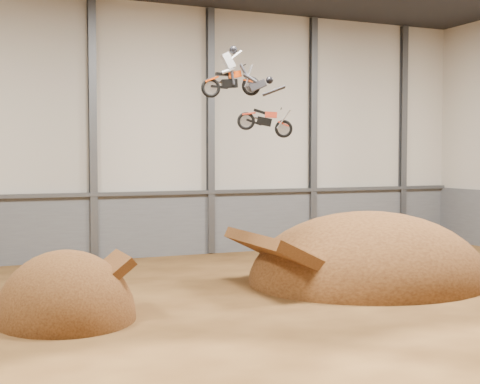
{
  "coord_description": "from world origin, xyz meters",
  "views": [
    {
      "loc": [
        -10.14,
        -20.89,
        5.54
      ],
      "look_at": [
        0.53,
        4.0,
        4.12
      ],
      "focal_mm": 50.0,
      "sensor_mm": 36.0,
      "label": 1
    }
  ],
  "objects_px": {
    "takeoff_ramp": "(66,319)",
    "fmx_rider_a": "(232,69)",
    "landing_ramp": "(368,282)",
    "fmx_rider_b": "(263,102)"
  },
  "relations": [
    {
      "from": "takeoff_ramp",
      "to": "fmx_rider_a",
      "type": "distance_m",
      "value": 11.29
    },
    {
      "from": "landing_ramp",
      "to": "fmx_rider_b",
      "type": "bearing_deg",
      "value": -171.22
    },
    {
      "from": "landing_ramp",
      "to": "fmx_rider_b",
      "type": "height_order",
      "value": "fmx_rider_b"
    },
    {
      "from": "landing_ramp",
      "to": "fmx_rider_a",
      "type": "xyz_separation_m",
      "value": [
        -6.73,
        -0.39,
        8.99
      ]
    },
    {
      "from": "fmx_rider_a",
      "to": "fmx_rider_b",
      "type": "distance_m",
      "value": 1.77
    },
    {
      "from": "landing_ramp",
      "to": "fmx_rider_a",
      "type": "relative_size",
      "value": 4.59
    },
    {
      "from": "fmx_rider_a",
      "to": "fmx_rider_b",
      "type": "bearing_deg",
      "value": -13.42
    },
    {
      "from": "fmx_rider_a",
      "to": "fmx_rider_b",
      "type": "xyz_separation_m",
      "value": [
        1.14,
        -0.47,
        -1.27
      ]
    },
    {
      "from": "takeoff_ramp",
      "to": "fmx_rider_b",
      "type": "height_order",
      "value": "fmx_rider_b"
    },
    {
      "from": "takeoff_ramp",
      "to": "fmx_rider_a",
      "type": "xyz_separation_m",
      "value": [
        6.7,
        1.3,
        8.99
      ]
    }
  ]
}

